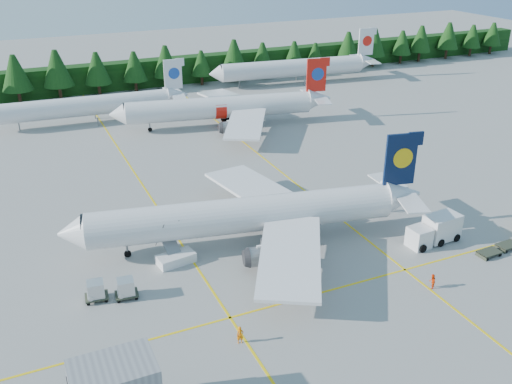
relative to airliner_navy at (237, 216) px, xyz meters
name	(u,v)px	position (x,y,z in m)	size (l,w,h in m)	color
ground	(327,255)	(8.09, -6.39, -3.55)	(320.00, 320.00, 0.00)	#9C9C97
taxi_stripe_a	(156,205)	(-5.91, 13.61, -3.54)	(0.25, 120.00, 0.01)	yellow
taxi_stripe_b	(292,180)	(14.09, 13.61, -3.54)	(0.25, 120.00, 0.01)	yellow
taxi_stripe_cross	(357,283)	(8.09, -12.39, -3.54)	(80.00, 0.25, 0.01)	yellow
treeline_hedge	(143,73)	(8.09, 75.61, -0.55)	(220.00, 4.00, 6.00)	black
airliner_navy	(237,216)	(0.00, 0.00, 0.00)	(40.23, 32.80, 11.81)	silver
airliner_red	(216,108)	(12.97, 41.23, -0.09)	(39.26, 32.01, 11.51)	silver
airliner_far_left	(79,106)	(-9.44, 53.01, -0.22)	(36.55, 5.58, 10.62)	silver
airliner_far_right	(288,68)	(39.33, 64.12, 0.13)	(40.30, 8.01, 11.73)	silver
airstairs	(175,255)	(-7.70, -0.76, -2.76)	(4.29, 5.82, 3.62)	silver
service_truck	(434,230)	(20.67, -8.85, -1.99)	(6.69, 2.84, 3.15)	silver
uld_pair	(111,289)	(-15.32, -4.83, -2.40)	(5.12, 2.72, 1.70)	#313527
crew_a	(240,335)	(-6.43, -16.03, -2.71)	(0.61, 0.40, 1.68)	orange
crew_b	(432,281)	(14.37, -16.22, -2.76)	(0.77, 0.60, 1.58)	#F33805
crew_c	(386,206)	(20.31, -0.29, -2.67)	(0.73, 0.49, 1.76)	#D74004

